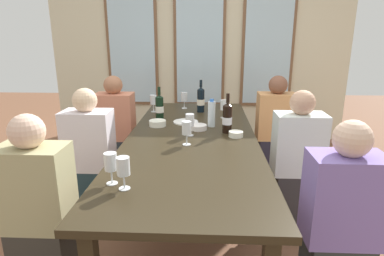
# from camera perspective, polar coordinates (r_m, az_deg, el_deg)

# --- Properties ---
(ground_plane) EXTENTS (12.00, 12.00, 0.00)m
(ground_plane) POSITION_cam_1_polar(r_m,az_deg,el_deg) (2.84, -0.07, -15.94)
(ground_plane) COLOR brown
(back_wall_with_windows) EXTENTS (4.20, 0.10, 2.90)m
(back_wall_with_windows) POSITION_cam_1_polar(r_m,az_deg,el_deg) (4.72, 1.33, 15.45)
(back_wall_with_windows) COLOR beige
(back_wall_with_windows) RESTS_ON ground
(dining_table) EXTENTS (1.00, 2.55, 0.74)m
(dining_table) POSITION_cam_1_polar(r_m,az_deg,el_deg) (2.54, -0.08, -2.93)
(dining_table) COLOR #2E2516
(dining_table) RESTS_ON ground
(white_plate_0) EXTENTS (0.23, 0.23, 0.01)m
(white_plate_0) POSITION_cam_1_polar(r_m,az_deg,el_deg) (2.94, -1.11, 1.08)
(white_plate_0) COLOR white
(white_plate_0) RESTS_ON dining_table
(wine_bottle_0) EXTENTS (0.08, 0.08, 0.30)m
(wine_bottle_0) POSITION_cam_1_polar(r_m,az_deg,el_deg) (3.06, -5.73, 3.72)
(wine_bottle_0) COLOR black
(wine_bottle_0) RESTS_ON dining_table
(wine_bottle_1) EXTENTS (0.08, 0.08, 0.32)m
(wine_bottle_1) POSITION_cam_1_polar(r_m,az_deg,el_deg) (2.62, 6.21, 1.80)
(wine_bottle_1) COLOR black
(wine_bottle_1) RESTS_ON dining_table
(wine_bottle_2) EXTENTS (0.08, 0.08, 0.33)m
(wine_bottle_2) POSITION_cam_1_polar(r_m,az_deg,el_deg) (3.31, 1.55, 4.98)
(wine_bottle_2) COLOR black
(wine_bottle_2) RESTS_ON dining_table
(tasting_bowl_0) EXTENTS (0.15, 0.15, 0.05)m
(tasting_bowl_0) POSITION_cam_1_polar(r_m,az_deg,el_deg) (2.83, -6.07, 0.85)
(tasting_bowl_0) COLOR white
(tasting_bowl_0) RESTS_ON dining_table
(tasting_bowl_1) EXTENTS (0.11, 0.11, 0.04)m
(tasting_bowl_1) POSITION_cam_1_polar(r_m,az_deg,el_deg) (2.54, 7.71, -1.07)
(tasting_bowl_1) COLOR white
(tasting_bowl_1) RESTS_ON dining_table
(tasting_bowl_2) EXTENTS (0.14, 0.14, 0.04)m
(tasting_bowl_2) POSITION_cam_1_polar(r_m,az_deg,el_deg) (2.71, 1.13, 0.15)
(tasting_bowl_2) COLOR white
(tasting_bowl_2) RESTS_ON dining_table
(water_bottle) EXTENTS (0.06, 0.06, 0.24)m
(water_bottle) POSITION_cam_1_polar(r_m,az_deg,el_deg) (2.78, 3.46, 2.52)
(water_bottle) COLOR white
(water_bottle) RESTS_ON dining_table
(wine_glass_0) EXTENTS (0.07, 0.07, 0.17)m
(wine_glass_0) POSITION_cam_1_polar(r_m,az_deg,el_deg) (3.48, -1.37, 5.37)
(wine_glass_0) COLOR white
(wine_glass_0) RESTS_ON dining_table
(wine_glass_1) EXTENTS (0.07, 0.07, 0.17)m
(wine_glass_1) POSITION_cam_1_polar(r_m,az_deg,el_deg) (2.53, -0.38, 1.32)
(wine_glass_1) COLOR white
(wine_glass_1) RESTS_ON dining_table
(wine_glass_2) EXTENTS (0.07, 0.07, 0.17)m
(wine_glass_2) POSITION_cam_1_polar(r_m,az_deg,el_deg) (2.31, -0.96, -0.19)
(wine_glass_2) COLOR white
(wine_glass_2) RESTS_ON dining_table
(wine_glass_3) EXTENTS (0.07, 0.07, 0.17)m
(wine_glass_3) POSITION_cam_1_polar(r_m,az_deg,el_deg) (1.69, -11.98, -6.72)
(wine_glass_3) COLOR white
(wine_glass_3) RESTS_ON dining_table
(wine_glass_4) EXTENTS (0.07, 0.07, 0.17)m
(wine_glass_4) POSITION_cam_1_polar(r_m,az_deg,el_deg) (3.34, -6.80, 4.81)
(wine_glass_4) COLOR white
(wine_glass_4) RESTS_ON dining_table
(wine_glass_5) EXTENTS (0.07, 0.07, 0.17)m
(wine_glass_5) POSITION_cam_1_polar(r_m,az_deg,el_deg) (3.08, 5.62, 3.97)
(wine_glass_5) COLOR white
(wine_glass_5) RESTS_ON dining_table
(wine_glass_6) EXTENTS (0.07, 0.07, 0.17)m
(wine_glass_6) POSITION_cam_1_polar(r_m,az_deg,el_deg) (1.76, -14.08, -6.03)
(wine_glass_6) COLOR white
(wine_glass_6) RESTS_ON dining_table
(seated_person_0) EXTENTS (0.38, 0.24, 1.11)m
(seated_person_0) POSITION_cam_1_polar(r_m,az_deg,el_deg) (2.79, -17.43, -5.24)
(seated_person_0) COLOR #243A42
(seated_person_0) RESTS_ON ground
(seated_person_1) EXTENTS (0.38, 0.24, 1.11)m
(seated_person_1) POSITION_cam_1_polar(r_m,az_deg,el_deg) (2.71, 17.91, -5.96)
(seated_person_1) COLOR #312F2F
(seated_person_1) RESTS_ON ground
(seated_person_2) EXTENTS (0.38, 0.24, 1.11)m
(seated_person_2) POSITION_cam_1_polar(r_m,az_deg,el_deg) (2.10, -25.29, -13.45)
(seated_person_2) COLOR #36322C
(seated_person_2) RESTS_ON ground
(seated_person_3) EXTENTS (0.38, 0.24, 1.11)m
(seated_person_3) POSITION_cam_1_polar(r_m,az_deg,el_deg) (1.97, 24.51, -15.44)
(seated_person_3) COLOR #2D3031
(seated_person_3) RESTS_ON ground
(seated_person_4) EXTENTS (0.38, 0.24, 1.11)m
(seated_person_4) POSITION_cam_1_polar(r_m,az_deg,el_deg) (3.49, -13.16, -0.61)
(seated_person_4) COLOR #2C333A
(seated_person_4) RESTS_ON ground
(seated_person_5) EXTENTS (0.38, 0.24, 1.11)m
(seated_person_5) POSITION_cam_1_polar(r_m,az_deg,el_deg) (3.52, 14.31, -0.58)
(seated_person_5) COLOR #282434
(seated_person_5) RESTS_ON ground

